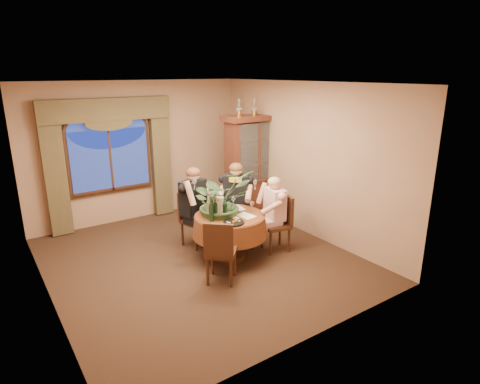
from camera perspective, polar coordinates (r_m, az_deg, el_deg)
floor at (r=6.71m, az=-5.72°, el=-9.50°), size 5.00×5.00×0.00m
wall_back at (r=8.46m, az=-14.24°, el=5.64°), size 4.50×0.00×4.50m
wall_right at (r=7.52m, az=9.20°, el=4.58°), size 0.00×5.00×5.00m
ceiling at (r=6.02m, az=-6.51°, el=15.14°), size 5.00×5.00×0.00m
window at (r=8.23m, az=-17.93°, el=4.32°), size 1.62×0.10×1.32m
arched_transom at (r=8.11m, az=-18.43°, el=9.71°), size 1.60×0.06×0.44m
drapery_left at (r=7.99m, az=-24.80°, el=2.33°), size 0.38×0.14×2.32m
drapery_right at (r=8.54m, az=-11.15°, el=4.44°), size 0.38×0.14×2.32m
swag_valance at (r=8.01m, az=-18.40°, el=11.08°), size 2.45×0.16×0.42m
dining_table at (r=6.59m, az=-1.44°, el=-6.33°), size 1.58×1.58×0.75m
china_cabinet at (r=8.37m, az=1.94°, el=3.65°), size 1.31×0.52×2.12m
oil_lamp_left at (r=7.97m, az=-0.14°, el=11.93°), size 0.11×0.11×0.34m
oil_lamp_center at (r=8.18m, az=2.03°, el=12.04°), size 0.11×0.11×0.34m
oil_lamp_right at (r=8.40m, az=4.09°, el=12.14°), size 0.11×0.11×0.34m
chair_right at (r=6.85m, az=5.11°, el=-4.53°), size 0.51×0.51×0.96m
chair_back_right at (r=7.32m, az=-1.09°, el=-3.02°), size 0.59×0.59×0.96m
chair_back at (r=7.06m, az=-6.33°, el=-3.89°), size 0.52×0.52×0.96m
chair_front_left at (r=5.86m, az=-2.69°, el=-8.31°), size 0.59×0.59×0.96m
person_pink at (r=6.84m, az=4.94°, el=-3.06°), size 0.49×0.52×1.29m
person_back at (r=6.91m, az=-6.65°, el=-2.27°), size 0.65×0.63×1.44m
person_scarf at (r=7.22m, az=-0.52°, el=-1.32°), size 0.70×0.69×1.43m
stoneware_vase at (r=6.45m, az=-2.83°, el=-1.93°), size 0.15×0.15×0.29m
centerpiece_plant at (r=6.34m, az=-2.77°, el=2.21°), size 0.97×1.07×0.84m
olive_bowl at (r=6.40m, az=-1.09°, el=-3.21°), size 0.14×0.14×0.04m
cheese_platter at (r=6.10m, az=-0.90°, el=-4.36°), size 0.32×0.32×0.02m
wine_bottle_0 at (r=6.33m, az=-4.46°, el=-2.15°), size 0.07×0.07×0.33m
wine_bottle_1 at (r=6.32m, az=-3.46°, el=-2.13°), size 0.07×0.07×0.33m
wine_bottle_2 at (r=6.15m, az=-4.14°, el=-2.69°), size 0.07×0.07×0.33m
wine_bottle_3 at (r=6.44m, az=-4.15°, el=-1.80°), size 0.07×0.07×0.33m
wine_bottle_4 at (r=6.27m, az=-2.15°, el=-2.29°), size 0.07×0.07×0.33m
wine_bottle_5 at (r=6.21m, az=-3.53°, el=-2.49°), size 0.07×0.07×0.33m
tasting_paper_0 at (r=6.41m, az=0.85°, el=-3.38°), size 0.25×0.33×0.00m
tasting_paper_1 at (r=6.75m, az=-0.55°, el=-2.29°), size 0.24×0.32×0.00m
tasting_paper_2 at (r=6.23m, az=-0.89°, el=-3.96°), size 0.26×0.33×0.00m
wine_glass_person_pink at (r=6.58m, az=1.71°, el=-2.02°), size 0.07×0.07×0.18m
wine_glass_person_back at (r=6.65m, az=-4.28°, el=-1.87°), size 0.07×0.07×0.18m
wine_glass_person_scarf at (r=6.80m, az=-0.98°, el=-1.41°), size 0.07×0.07×0.18m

